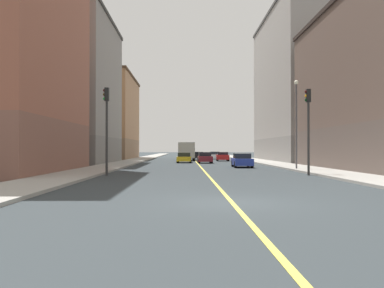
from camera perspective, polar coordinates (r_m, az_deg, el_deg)
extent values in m
plane|color=#2F363A|center=(13.80, 5.65, -8.23)|extent=(400.00, 400.00, 0.00)
cube|color=#9E9B93|center=(63.50, 8.57, -2.24)|extent=(3.48, 168.00, 0.15)
cube|color=#9E9B93|center=(63.05, -7.81, -2.25)|extent=(3.48, 168.00, 0.15)
cube|color=#E5D14C|center=(62.63, 0.41, -2.33)|extent=(0.16, 154.00, 0.01)
cube|color=gray|center=(61.23, 14.55, -0.78)|extent=(8.25, 24.85, 3.37)
cube|color=#9E9993|center=(62.15, 14.52, 9.20)|extent=(8.25, 24.85, 18.18)
cube|color=#474442|center=(64.39, 14.50, 17.38)|extent=(8.55, 25.15, 0.40)
cube|color=brown|center=(33.37, -24.50, -0.33)|extent=(8.25, 16.41, 3.96)
cube|color=slate|center=(51.89, -15.88, -0.87)|extent=(8.25, 17.21, 3.24)
cube|color=gray|center=(52.60, -15.85, 8.75)|extent=(8.25, 17.21, 14.33)
cube|color=#3B3937|center=(54.29, -15.82, 16.44)|extent=(8.55, 17.51, 0.40)
cube|color=#8F6B4F|center=(72.93, -11.54, -0.73)|extent=(8.25, 19.12, 3.45)
cube|color=#A8754C|center=(73.27, -11.53, 4.86)|extent=(8.25, 19.12, 10.82)
cube|color=#4B3422|center=(74.02, -11.52, 9.18)|extent=(8.55, 19.42, 0.40)
cylinder|color=#2D2D2D|center=(28.63, 16.14, 0.71)|extent=(0.16, 0.16, 4.99)
cube|color=black|center=(28.85, 16.12, 6.57)|extent=(0.28, 0.32, 0.90)
sphere|color=#320404|center=(28.84, 15.81, 7.12)|extent=(0.20, 0.20, 0.20)
sphere|color=orange|center=(28.81, 15.81, 6.57)|extent=(0.20, 0.20, 0.20)
sphere|color=black|center=(28.77, 15.81, 6.01)|extent=(0.20, 0.20, 0.20)
cylinder|color=#2D2D2D|center=(27.86, -11.96, 0.80)|extent=(0.16, 0.16, 5.05)
cube|color=black|center=(28.09, -11.95, 6.87)|extent=(0.28, 0.32, 0.90)
sphere|color=#320404|center=(28.16, -12.27, 7.41)|extent=(0.20, 0.20, 0.20)
sphere|color=#352204|center=(28.12, -12.27, 6.84)|extent=(0.20, 0.20, 0.20)
sphere|color=green|center=(28.09, -12.27, 6.28)|extent=(0.20, 0.20, 0.20)
cylinder|color=#4C4C51|center=(35.26, 14.53, 2.45)|extent=(0.14, 0.14, 7.15)
sphere|color=#EAEACC|center=(35.66, 14.51, 8.43)|extent=(0.36, 0.36, 0.36)
cube|color=black|center=(71.83, 0.95, -1.70)|extent=(1.92, 4.08, 0.63)
cube|color=black|center=(71.89, 0.95, -1.28)|extent=(1.68, 2.00, 0.42)
cylinder|color=black|center=(73.07, 0.24, -1.85)|extent=(0.22, 0.64, 0.64)
cylinder|color=black|center=(73.12, 1.60, -1.85)|extent=(0.22, 0.64, 0.64)
cylinder|color=black|center=(70.55, 0.27, -1.89)|extent=(0.22, 0.64, 0.64)
cylinder|color=black|center=(70.60, 1.68, -1.89)|extent=(0.22, 0.64, 0.64)
cube|color=red|center=(60.19, 4.33, -1.86)|extent=(1.88, 4.22, 0.69)
cube|color=black|center=(60.17, 4.33, -1.34)|extent=(1.61, 2.21, 0.42)
cylinder|color=black|center=(61.44, 3.52, -2.07)|extent=(0.24, 0.65, 0.64)
cylinder|color=black|center=(61.54, 5.00, -2.07)|extent=(0.24, 0.65, 0.64)
cylinder|color=black|center=(58.86, 3.64, -2.13)|extent=(0.24, 0.65, 0.64)
cylinder|color=black|center=(58.97, 5.18, -2.13)|extent=(0.24, 0.65, 0.64)
cube|color=white|center=(71.60, 3.23, -1.72)|extent=(1.91, 4.50, 0.58)
cube|color=black|center=(71.59, 3.23, -1.29)|extent=(1.65, 2.23, 0.51)
cylinder|color=black|center=(72.94, 2.51, -1.85)|extent=(0.23, 0.64, 0.64)
cylinder|color=black|center=(73.04, 3.82, -1.85)|extent=(0.23, 0.64, 0.64)
cylinder|color=black|center=(70.17, 2.61, -1.90)|extent=(0.23, 0.64, 0.64)
cylinder|color=black|center=(70.27, 3.98, -1.90)|extent=(0.23, 0.64, 0.64)
cube|color=maroon|center=(51.15, 1.84, -2.09)|extent=(1.76, 4.13, 0.66)
cube|color=black|center=(51.32, 1.83, -1.44)|extent=(1.53, 1.89, 0.51)
cylinder|color=black|center=(52.39, 0.91, -2.31)|extent=(0.23, 0.64, 0.64)
cylinder|color=black|center=(52.48, 2.60, -2.31)|extent=(0.23, 0.64, 0.64)
cylinder|color=black|center=(49.85, 1.05, -2.40)|extent=(0.23, 0.64, 0.64)
cylinder|color=black|center=(49.95, 2.82, -2.39)|extent=(0.23, 0.64, 0.64)
cube|color=gold|center=(52.52, -1.12, -2.11)|extent=(1.91, 4.39, 0.57)
cube|color=black|center=(52.50, -1.12, -1.51)|extent=(1.63, 1.96, 0.52)
cylinder|color=black|center=(53.90, -1.95, -2.27)|extent=(0.24, 0.65, 0.64)
cylinder|color=black|center=(53.85, -0.21, -2.27)|extent=(0.24, 0.65, 0.64)
cylinder|color=black|center=(51.21, -2.07, -2.35)|extent=(0.24, 0.65, 0.64)
cylinder|color=black|center=(51.16, -0.24, -2.35)|extent=(0.24, 0.65, 0.64)
cube|color=#23389E|center=(39.73, 7.08, -2.51)|extent=(1.81, 4.20, 0.65)
cube|color=black|center=(39.70, 7.08, -1.68)|extent=(1.56, 1.99, 0.49)
cylinder|color=black|center=(40.93, 5.76, -2.77)|extent=(0.23, 0.64, 0.64)
cylinder|color=black|center=(41.12, 7.95, -2.75)|extent=(0.23, 0.64, 0.64)
cylinder|color=black|center=(38.37, 6.15, -2.91)|extent=(0.23, 0.64, 0.64)
cylinder|color=black|center=(38.57, 8.48, -2.89)|extent=(0.23, 0.64, 0.64)
cube|color=beige|center=(65.02, -0.81, -1.13)|extent=(2.45, 2.12, 1.90)
cube|color=#B2B2A8|center=(61.00, -0.79, -0.87)|extent=(2.45, 5.00, 2.32)
cylinder|color=black|center=(64.66, -1.81, -1.89)|extent=(0.30, 0.90, 0.90)
cylinder|color=black|center=(64.67, 0.19, -1.89)|extent=(0.30, 0.90, 0.90)
cylinder|color=black|center=(59.96, -1.86, -1.98)|extent=(0.30, 0.90, 0.90)
cylinder|color=black|center=(59.97, 0.29, -1.98)|extent=(0.30, 0.90, 0.90)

